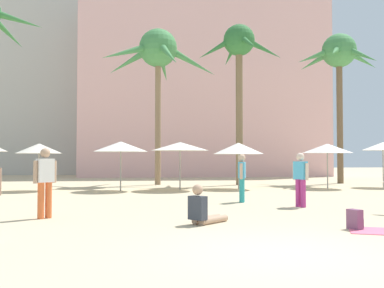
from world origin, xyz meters
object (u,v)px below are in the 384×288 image
(palm_tree_left, at_px, (339,58))
(person_far_left, at_px, (45,180))
(cafe_umbrella_0, at_px, (238,148))
(cafe_umbrella_5, at_px, (180,146))
(person_mid_right, at_px, (203,211))
(person_mid_center, at_px, (301,177))
(cafe_umbrella_4, at_px, (383,146))
(palm_tree_far_left, at_px, (239,52))
(cafe_umbrella_1, at_px, (327,148))
(backpack, at_px, (355,220))
(palm_tree_center, at_px, (158,55))
(person_mid_left, at_px, (242,176))
(cafe_umbrella_2, at_px, (39,148))
(cafe_umbrella_3, at_px, (121,147))

(palm_tree_left, relative_size, person_far_left, 5.15)
(cafe_umbrella_0, distance_m, cafe_umbrella_5, 2.92)
(person_mid_right, bearing_deg, person_mid_center, -0.91)
(cafe_umbrella_4, xyz_separation_m, cafe_umbrella_5, (-10.45, -0.90, -0.06))
(cafe_umbrella_5, distance_m, person_far_left, 9.90)
(person_far_left, bearing_deg, palm_tree_far_left, -70.07)
(cafe_umbrella_1, distance_m, person_mid_right, 13.31)
(backpack, bearing_deg, palm_tree_far_left, 65.36)
(cafe_umbrella_5, xyz_separation_m, person_mid_right, (-0.24, -10.30, -1.74))
(palm_tree_center, distance_m, person_mid_left, 12.24)
(cafe_umbrella_2, distance_m, person_far_left, 9.60)
(palm_tree_center, xyz_separation_m, cafe_umbrella_0, (3.84, -3.89, -5.42))
(person_mid_center, bearing_deg, cafe_umbrella_5, 85.42)
(cafe_umbrella_0, xyz_separation_m, cafe_umbrella_1, (4.47, -0.00, 0.01))
(palm_tree_far_left, xyz_separation_m, palm_tree_center, (-4.59, 0.62, -0.09))
(person_mid_right, bearing_deg, cafe_umbrella_4, 3.24)
(cafe_umbrella_4, height_order, person_mid_center, cafe_umbrella_4)
(cafe_umbrella_5, bearing_deg, cafe_umbrella_3, -177.32)
(palm_tree_left, bearing_deg, cafe_umbrella_1, -121.72)
(person_mid_right, distance_m, person_mid_left, 5.09)
(backpack, relative_size, person_far_left, 0.24)
(cafe_umbrella_2, bearing_deg, cafe_umbrella_0, 1.65)
(palm_tree_left, bearing_deg, person_mid_right, -124.13)
(palm_tree_left, relative_size, cafe_umbrella_1, 3.66)
(palm_tree_left, bearing_deg, palm_tree_center, -178.86)
(palm_tree_center, relative_size, person_mid_center, 5.35)
(person_far_left, bearing_deg, person_mid_center, -115.39)
(palm_tree_left, distance_m, cafe_umbrella_1, 7.34)
(cafe_umbrella_5, xyz_separation_m, person_mid_center, (3.16, -7.22, -1.14))
(palm_tree_center, xyz_separation_m, cafe_umbrella_3, (-1.76, -4.54, -5.37))
(cafe_umbrella_1, bearing_deg, person_mid_center, -118.39)
(palm_tree_left, height_order, cafe_umbrella_3, palm_tree_left)
(person_mid_left, bearing_deg, cafe_umbrella_3, -33.41)
(cafe_umbrella_2, distance_m, person_mid_center, 12.20)
(person_mid_center, bearing_deg, cafe_umbrella_4, 19.89)
(person_mid_right, height_order, person_mid_left, person_mid_left)
(cafe_umbrella_0, bearing_deg, person_far_left, -125.95)
(palm_tree_far_left, relative_size, person_mid_right, 9.12)
(palm_tree_center, height_order, cafe_umbrella_3, palm_tree_center)
(palm_tree_center, xyz_separation_m, person_mid_left, (2.65, -10.03, -6.50))
(person_mid_right, bearing_deg, backpack, -61.96)
(palm_tree_left, height_order, person_mid_right, palm_tree_left)
(cafe_umbrella_2, xyz_separation_m, cafe_umbrella_3, (3.71, -0.38, 0.09))
(palm_tree_left, height_order, cafe_umbrella_5, palm_tree_left)
(palm_tree_center, bearing_deg, palm_tree_far_left, -7.64)
(palm_tree_far_left, relative_size, person_far_left, 5.21)
(palm_tree_center, bearing_deg, cafe_umbrella_1, -25.13)
(backpack, xyz_separation_m, person_mid_center, (0.32, 4.12, 0.70))
(cafe_umbrella_4, bearing_deg, palm_tree_far_left, 157.01)
(palm_tree_far_left, xyz_separation_m, person_mid_right, (-3.86, -14.09, -7.17))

